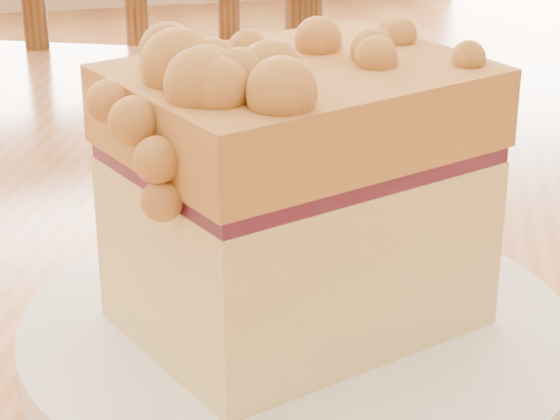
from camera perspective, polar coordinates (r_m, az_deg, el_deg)
name	(u,v)px	position (r m, az deg, el deg)	size (l,w,h in m)	color
cafe_chair_main	(96,299)	(1.14, -9.59, -4.58)	(0.50, 0.50, 0.88)	brown
plate	(297,340)	(0.42, 0.91, -6.82)	(0.21, 0.21, 0.02)	white
cake_slice	(298,183)	(0.39, 0.97, 1.42)	(0.15, 0.13, 0.12)	#FFDE90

